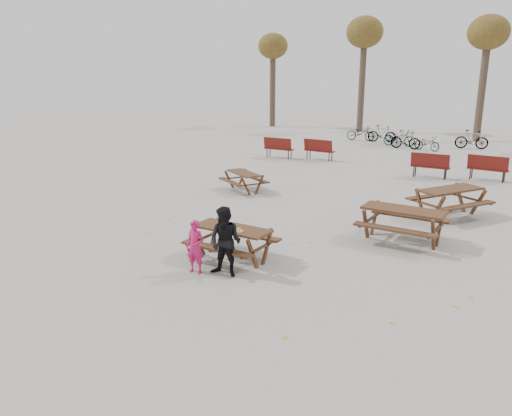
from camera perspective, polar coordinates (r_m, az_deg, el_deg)
The scene contains 14 objects.
ground at distance 11.57m, azimuth -2.70°, elevation -5.89°, with size 80.00×80.00×0.00m, color gray.
main_picnic_table at distance 11.37m, azimuth -2.74°, elevation -3.13°, with size 1.80×1.45×0.78m.
food_tray at distance 11.00m, azimuth -1.99°, elevation -2.64°, with size 0.18×0.11×0.04m, color white.
bread_roll at distance 10.99m, azimuth -2.00°, elevation -2.43°, with size 0.14×0.06×0.05m, color tan.
soda_bottle at distance 11.24m, azimuth -3.42°, elevation -1.97°, with size 0.07×0.07×0.17m.
child at distance 10.72m, azimuth -6.96°, elevation -4.42°, with size 0.43×0.28×1.17m, color #C8195E.
adult at distance 10.46m, azimuth -3.50°, elevation -3.89°, with size 0.73×0.57×1.50m, color black.
picnic_table_east at distance 13.12m, azimuth 16.39°, elevation -1.91°, with size 2.01×1.62×0.87m, color #3B2415, non-canonical shape.
picnic_table_north at distance 17.98m, azimuth -1.40°, elevation 3.02°, with size 1.58×1.28×0.68m, color #3B2415, non-canonical shape.
picnic_table_far at distance 15.84m, azimuth 21.23°, elevation 0.58°, with size 1.99×1.60×0.86m, color #3B2415, non-canonical shape.
park_bench_row at distance 22.85m, azimuth 12.97°, elevation 5.74°, with size 11.18×1.90×1.03m.
bicycle_row at distance 30.37m, azimuth 16.65°, elevation 7.74°, with size 8.23×2.84×1.05m.
tree_row at distance 34.38m, azimuth 25.00°, elevation 17.37°, with size 32.17×3.52×8.26m.
fallen_leaves at distance 13.33m, azimuth 5.32°, elevation -3.00°, with size 11.00×11.00×0.01m, color #BB8C2C, non-canonical shape.
Camera 1 is at (6.30, -8.75, 4.20)m, focal length 35.00 mm.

